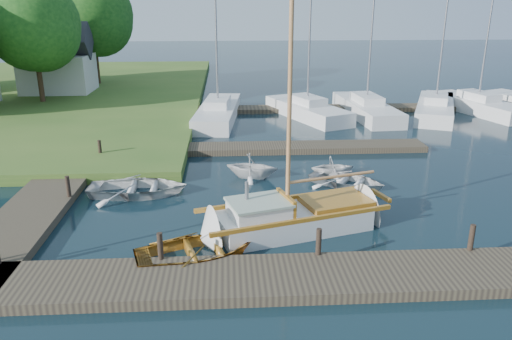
{
  "coord_description": "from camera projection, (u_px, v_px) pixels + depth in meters",
  "views": [
    {
      "loc": [
        -1.06,
        -17.71,
        7.24
      ],
      "look_at": [
        0.0,
        0.0,
        1.2
      ],
      "focal_mm": 35.0,
      "sensor_mm": 36.0,
      "label": 1
    }
  ],
  "objects": [
    {
      "name": "pontoon",
      "position": [
        385.0,
        108.0,
        34.77
      ],
      "size": [
        30.0,
        1.6,
        0.3
      ],
      "primitive_type": "cube",
      "color": "#332B22",
      "rests_on": "ground"
    },
    {
      "name": "sailboat",
      "position": [
        297.0,
        219.0,
        16.59
      ],
      "size": [
        7.41,
        3.96,
        9.83
      ],
      "rotation": [
        0.0,
        0.0,
        0.3
      ],
      "color": "silver",
      "rests_on": "ground"
    },
    {
      "name": "mooring_post_3",
      "position": [
        472.0,
        237.0,
        14.52
      ],
      "size": [
        0.16,
        0.16,
        0.8
      ],
      "primitive_type": "cylinder",
      "color": "black",
      "rests_on": "near_dock"
    },
    {
      "name": "dinghy",
      "position": [
        198.0,
        247.0,
        14.65
      ],
      "size": [
        4.25,
        3.53,
        0.76
      ],
      "primitive_type": "imported",
      "rotation": [
        0.0,
        0.0,
        1.85
      ],
      "color": "brown",
      "rests_on": "ground"
    },
    {
      "name": "marina_boat_0",
      "position": [
        218.0,
        111.0,
        31.82
      ],
      "size": [
        3.09,
        9.08,
        11.78
      ],
      "rotation": [
        0.0,
        0.0,
        1.47
      ],
      "color": "silver",
      "rests_on": "ground"
    },
    {
      "name": "house_c",
      "position": [
        57.0,
        65.0,
        38.29
      ],
      "size": [
        5.25,
        4.0,
        5.28
      ],
      "color": "beige",
      "rests_on": "shore"
    },
    {
      "name": "near_dock",
      "position": [
        269.0,
        279.0,
        13.41
      ],
      "size": [
        18.0,
        2.2,
        0.3
      ],
      "primitive_type": "cube",
      "color": "#332B22",
      "rests_on": "ground"
    },
    {
      "name": "ground",
      "position": [
        256.0,
        200.0,
        19.13
      ],
      "size": [
        160.0,
        160.0,
        0.0
      ],
      "primitive_type": "plane",
      "color": "black",
      "rests_on": "ground"
    },
    {
      "name": "far_dock",
      "position": [
        288.0,
        148.0,
        25.34
      ],
      "size": [
        14.0,
        1.6,
        0.3
      ],
      "primitive_type": "cube",
      "color": "#332B22",
      "rests_on": "ground"
    },
    {
      "name": "tender_b",
      "position": [
        252.0,
        164.0,
        21.35
      ],
      "size": [
        2.66,
        2.45,
        1.17
      ],
      "primitive_type": "imported",
      "rotation": [
        0.0,
        0.0,
        1.29
      ],
      "color": "silver",
      "rests_on": "ground"
    },
    {
      "name": "mooring_post_2",
      "position": [
        319.0,
        242.0,
        14.26
      ],
      "size": [
        0.16,
        0.16,
        0.8
      ],
      "primitive_type": "cylinder",
      "color": "black",
      "rests_on": "near_dock"
    },
    {
      "name": "tree_7",
      "position": [
        92.0,
        14.0,
        41.07
      ],
      "size": [
        6.83,
        6.83,
        9.38
      ],
      "color": "#332114",
      "rests_on": "shore"
    },
    {
      "name": "tender_d",
      "position": [
        333.0,
        165.0,
        21.6
      ],
      "size": [
        1.95,
        1.71,
        0.98
      ],
      "primitive_type": "imported",
      "rotation": [
        0.0,
        0.0,
        1.63
      ],
      "color": "silver",
      "rests_on": "ground"
    },
    {
      "name": "left_dock",
      "position": [
        59.0,
        182.0,
        20.52
      ],
      "size": [
        2.2,
        18.0,
        0.3
      ],
      "primitive_type": "cube",
      "color": "#332B22",
      "rests_on": "ground"
    },
    {
      "name": "marina_boat_3",
      "position": [
        366.0,
        107.0,
        32.89
      ],
      "size": [
        2.82,
        8.4,
        12.08
      ],
      "rotation": [
        0.0,
        0.0,
        1.65
      ],
      "color": "silver",
      "rests_on": "ground"
    },
    {
      "name": "mooring_post_1",
      "position": [
        160.0,
        246.0,
        14.01
      ],
      "size": [
        0.16,
        0.16,
        0.8
      ],
      "primitive_type": "cylinder",
      "color": "black",
      "rests_on": "near_dock"
    },
    {
      "name": "tree_3",
      "position": [
        32.0,
        23.0,
        33.52
      ],
      "size": [
        6.41,
        6.38,
        8.74
      ],
      "color": "#332114",
      "rests_on": "shore"
    },
    {
      "name": "mooring_post_4",
      "position": [
        68.0,
        186.0,
        18.51
      ],
      "size": [
        0.16,
        0.16,
        0.8
      ],
      "primitive_type": "cylinder",
      "color": "black",
      "rests_on": "left_dock"
    },
    {
      "name": "marina_boat_4",
      "position": [
        435.0,
        107.0,
        33.07
      ],
      "size": [
        5.42,
        8.69,
        11.21
      ],
      "rotation": [
        0.0,
        0.0,
        1.16
      ],
      "color": "silver",
      "rests_on": "ground"
    },
    {
      "name": "mooring_post_5",
      "position": [
        100.0,
        149.0,
        23.23
      ],
      "size": [
        0.16,
        0.16,
        0.8
      ],
      "primitive_type": "cylinder",
      "color": "black",
      "rests_on": "left_dock"
    },
    {
      "name": "tender_c",
      "position": [
        347.0,
        178.0,
        20.47
      ],
      "size": [
        3.85,
        3.61,
        0.65
      ],
      "primitive_type": "imported",
      "rotation": [
        0.0,
        0.0,
        0.97
      ],
      "color": "silver",
      "rests_on": "ground"
    },
    {
      "name": "marina_boat_5",
      "position": [
        478.0,
        104.0,
        33.83
      ],
      "size": [
        4.3,
        8.08,
        10.15
      ],
      "rotation": [
        0.0,
        0.0,
        1.86
      ],
      "color": "silver",
      "rests_on": "ground"
    },
    {
      "name": "tender_a",
      "position": [
        137.0,
        185.0,
        19.49
      ],
      "size": [
        3.82,
        2.73,
        0.79
      ],
      "primitive_type": "imported",
      "rotation": [
        0.0,
        0.0,
        1.57
      ],
      "color": "silver",
      "rests_on": "ground"
    },
    {
      "name": "marina_boat_2",
      "position": [
        307.0,
        109.0,
        32.38
      ],
      "size": [
        4.95,
        7.71,
        12.09
      ],
      "rotation": [
        0.0,
        0.0,
        1.98
      ],
      "color": "silver",
      "rests_on": "ground"
    }
  ]
}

